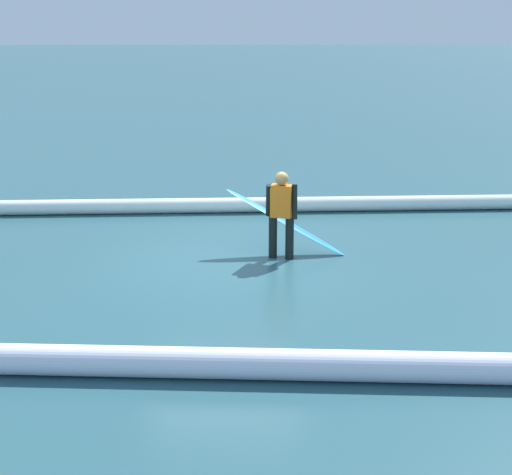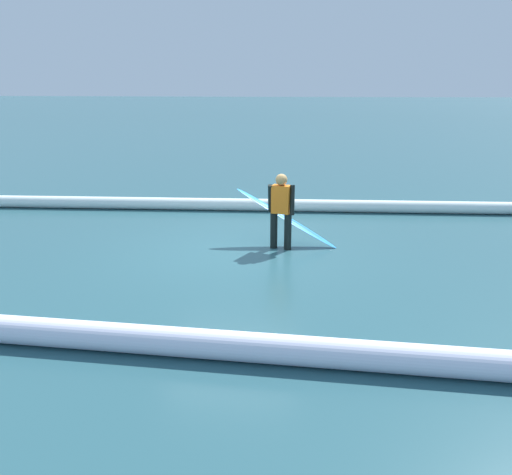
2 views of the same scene
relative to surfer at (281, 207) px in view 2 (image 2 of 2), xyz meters
The scene contains 4 objects.
ground_plane 1.23m from the surfer, 11.63° to the left, with size 159.32×159.32×0.00m, color #27515B.
surfer is the anchor object (origin of this frame).
surfboard 0.43m from the surfer, 106.29° to the right, with size 2.04×0.72×1.08m.
wave_crest_foreground 4.30m from the surfer, 44.13° to the right, with size 0.30×0.30×22.92m, color white.
Camera 2 is at (-1.18, 9.73, 3.18)m, focal length 38.00 mm.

